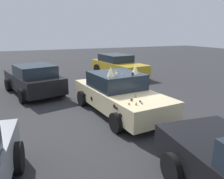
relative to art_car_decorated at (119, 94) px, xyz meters
name	(u,v)px	position (x,y,z in m)	size (l,w,h in m)	color
ground_plane	(119,112)	(-0.06, -0.01, -0.70)	(60.00, 60.00, 0.00)	#2D2D30
art_car_decorated	(119,94)	(0.00, 0.00, 0.00)	(4.54, 2.34, 1.75)	beige
parked_sedan_far_right	(34,79)	(3.82, 2.62, 0.00)	(4.24, 2.62, 1.40)	black
parked_sedan_row_back_center	(118,65)	(6.34, -2.91, 0.01)	(4.77, 2.41, 1.37)	gold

